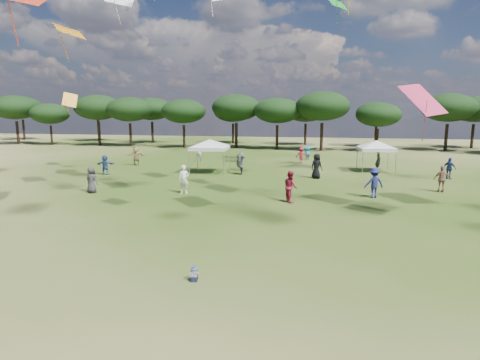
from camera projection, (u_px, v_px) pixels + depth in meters
The scene contains 6 objects.
ground at pixel (181, 314), 10.15m from camera, with size 140.00×140.00×0.00m, color #384F17.
tree_line at pixel (316, 108), 54.52m from camera, with size 108.78×17.63×7.77m.
tent_left at pixel (210, 141), 32.83m from camera, with size 6.02×6.02×3.09m.
tent_right at pixel (377, 142), 33.60m from camera, with size 5.65×5.65×2.95m.
toddler at pixel (194, 274), 12.12m from camera, with size 0.34×0.37×0.47m.
festival_crowd at pixel (256, 163), 32.54m from camera, with size 27.99×21.64×1.93m.
Camera 1 is at (3.36, -8.93, 5.09)m, focal length 30.00 mm.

